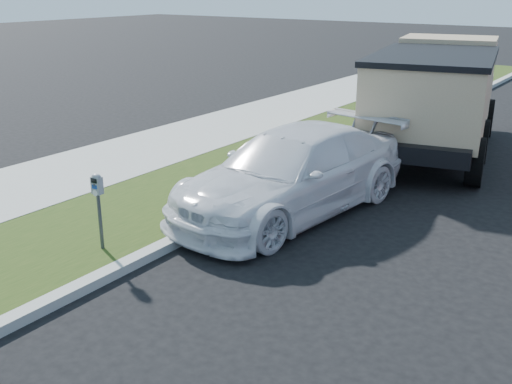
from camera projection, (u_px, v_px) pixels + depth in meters
The scene contains 5 objects.
ground at pixel (297, 297), 8.45m from camera, with size 120.00×120.00×0.00m, color black.
streetside at pixel (125, 184), 12.99m from camera, with size 6.12×50.00×0.15m.
parking_meter at pixel (98, 195), 9.39m from camera, with size 0.19×0.14×1.27m.
white_wagon at pixel (293, 172), 11.39m from camera, with size 2.22×5.45×1.58m, color white.
dump_truck at pixel (437, 91), 15.50m from camera, with size 4.05×7.41×2.75m.
Camera 1 is at (3.82, -6.47, 4.18)m, focal length 42.00 mm.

